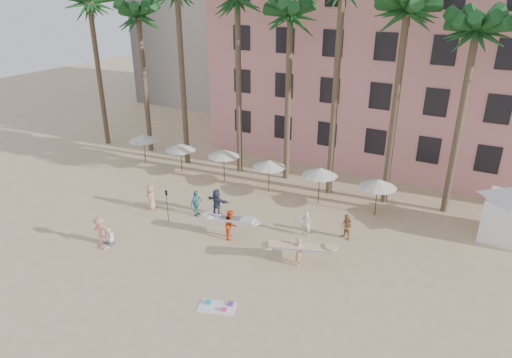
{
  "coord_description": "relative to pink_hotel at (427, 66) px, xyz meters",
  "views": [
    {
      "loc": [
        13.1,
        -15.2,
        14.43
      ],
      "look_at": [
        1.47,
        6.0,
        4.0
      ],
      "focal_mm": 32.0,
      "sensor_mm": 36.0,
      "label": 1
    }
  ],
  "objects": [
    {
      "name": "seated_man",
      "position": [
        -12.92,
        -24.83,
        -7.64
      ],
      "size": [
        0.47,
        0.81,
        1.05
      ],
      "color": "#3F3F4C",
      "rests_on": "ground"
    },
    {
      "name": "beachgoers",
      "position": [
        -9.66,
        -20.34,
        -7.1
      ],
      "size": [
        14.0,
        8.72,
        1.91
      ],
      "color": "beige",
      "rests_on": "ground"
    },
    {
      "name": "carrier_yellow",
      "position": [
        -2.11,
        -21.26,
        -7.03
      ],
      "size": [
        3.43,
        2.26,
        1.68
      ],
      "color": "tan",
      "rests_on": "ground"
    },
    {
      "name": "carrier_white",
      "position": [
        -6.96,
        -20.58,
        -7.01
      ],
      "size": [
        3.02,
        1.29,
        1.86
      ],
      "color": "#FF581A",
      "rests_on": "ground"
    },
    {
      "name": "palm_row",
      "position": [
        -6.49,
        -11.0,
        4.97
      ],
      "size": [
        44.4,
        5.4,
        16.3
      ],
      "color": "brown",
      "rests_on": "ground"
    },
    {
      "name": "beach_towel",
      "position": [
        -4.06,
        -26.48,
        -7.97
      ],
      "size": [
        2.02,
        1.52,
        0.14
      ],
      "color": "white",
      "rests_on": "ground"
    },
    {
      "name": "ground",
      "position": [
        -7.0,
        -26.0,
        -8.0
      ],
      "size": [
        120.0,
        120.0,
        0.0
      ],
      "primitive_type": "plane",
      "color": "#D1B789",
      "rests_on": "ground"
    },
    {
      "name": "umbrella_row",
      "position": [
        -10.0,
        -13.5,
        -5.67
      ],
      "size": [
        22.5,
        2.7,
        2.73
      ],
      "color": "#332B23",
      "rests_on": "ground"
    },
    {
      "name": "paddle",
      "position": [
        -11.67,
        -20.78,
        -6.59
      ],
      "size": [
        0.18,
        0.04,
        2.23
      ],
      "color": "black",
      "rests_on": "ground"
    },
    {
      "name": "pink_hotel",
      "position": [
        0.0,
        0.0,
        0.0
      ],
      "size": [
        35.0,
        14.0,
        16.0
      ],
      "primitive_type": "cube",
      "color": "pink",
      "rests_on": "ground"
    }
  ]
}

